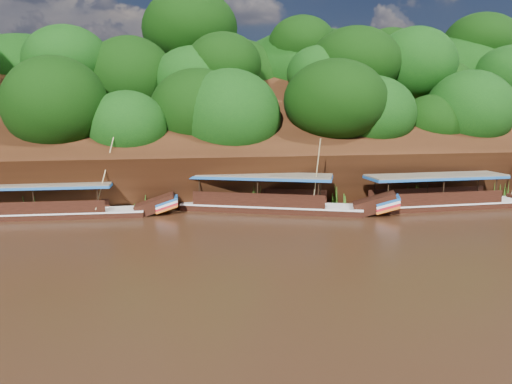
# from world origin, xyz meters

# --- Properties ---
(ground) EXTENTS (160.00, 160.00, 0.00)m
(ground) POSITION_xyz_m (0.00, 0.00, 0.00)
(ground) COLOR black
(ground) RESTS_ON ground
(riverbank) EXTENTS (120.00, 30.06, 19.40)m
(riverbank) POSITION_xyz_m (-0.01, 22.73, 1.89)
(riverbank) COLOR black
(riverbank) RESTS_ON ground
(boat_0) EXTENTS (14.95, 2.77, 5.39)m
(boat_0) POSITION_xyz_m (14.97, 6.71, 0.55)
(boat_0) COLOR black
(boat_0) RESTS_ON ground
(boat_1) EXTENTS (14.38, 7.24, 5.53)m
(boat_1) POSITION_xyz_m (2.69, 7.72, 0.57)
(boat_1) COLOR black
(boat_1) RESTS_ON ground
(boat_2) EXTENTS (14.12, 2.67, 5.96)m
(boat_2) POSITION_xyz_m (-11.74, 8.64, 0.50)
(boat_2) COLOR black
(boat_2) RESTS_ON ground
(reeds) EXTENTS (51.13, 2.25, 2.14)m
(reeds) POSITION_xyz_m (-4.45, 9.43, 0.89)
(reeds) COLOR #2F5F17
(reeds) RESTS_ON ground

